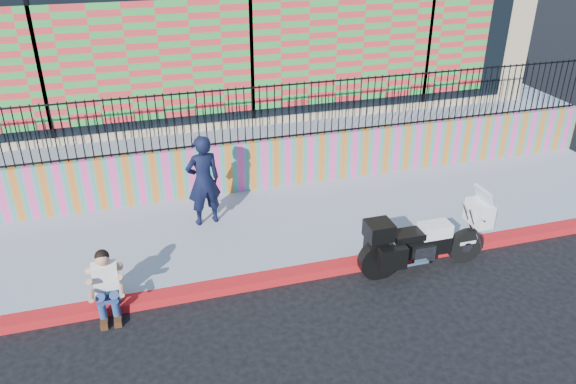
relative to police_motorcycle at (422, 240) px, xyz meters
name	(u,v)px	position (x,y,z in m)	size (l,w,h in m)	color
ground	(311,275)	(-1.88, 0.35, -0.60)	(90.00, 90.00, 0.00)	black
red_curb	(311,272)	(-1.88, 0.35, -0.53)	(16.00, 0.30, 0.15)	red
sidewalk	(284,225)	(-1.88, 2.00, -0.53)	(16.00, 3.00, 0.15)	#8F97AC
mural_wall	(264,164)	(-1.88, 3.60, 0.10)	(16.00, 0.20, 1.10)	#FF439B
metal_fence	(263,113)	(-1.88, 3.60, 1.25)	(15.80, 0.04, 1.20)	black
elevated_platform	(221,98)	(-1.88, 8.70, 0.02)	(16.00, 10.00, 1.25)	#8F97AC
storefront_building	(218,7)	(-1.88, 8.48, 2.65)	(14.00, 8.06, 4.00)	tan
police_motorcycle	(422,240)	(0.00, 0.00, 0.00)	(2.30, 0.76, 1.43)	black
police_officer	(203,181)	(-3.35, 2.42, 0.45)	(0.66, 0.43, 1.81)	black
seated_man	(107,290)	(-5.20, 0.26, -0.15)	(0.54, 0.71, 1.06)	navy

